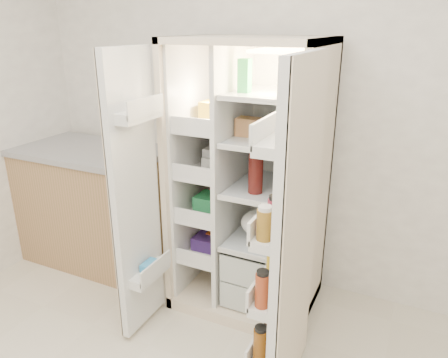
% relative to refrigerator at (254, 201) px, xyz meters
% --- Properties ---
extents(wall_back, '(4.00, 0.02, 2.70)m').
position_rel_refrigerator_xyz_m(wall_back, '(0.07, 0.35, 0.61)').
color(wall_back, white).
rests_on(wall_back, floor).
extents(refrigerator, '(0.92, 0.70, 1.80)m').
position_rel_refrigerator_xyz_m(refrigerator, '(0.00, 0.00, 0.00)').
color(refrigerator, beige).
rests_on(refrigerator, floor).
extents(freezer_door, '(0.15, 0.40, 1.72)m').
position_rel_refrigerator_xyz_m(freezer_door, '(-0.52, -0.60, 0.15)').
color(freezer_door, silver).
rests_on(freezer_door, floor).
extents(fridge_door, '(0.17, 0.58, 1.72)m').
position_rel_refrigerator_xyz_m(fridge_door, '(0.47, -0.69, 0.12)').
color(fridge_door, silver).
rests_on(fridge_door, floor).
extents(kitchen_counter, '(1.32, 0.70, 0.96)m').
position_rel_refrigerator_xyz_m(kitchen_counter, '(-1.42, -0.04, -0.26)').
color(kitchen_counter, '#A57852').
rests_on(kitchen_counter, floor).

